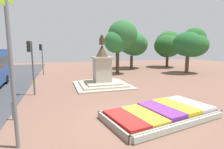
{
  "coord_description": "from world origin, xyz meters",
  "views": [
    {
      "loc": [
        -3.44,
        -7.97,
        3.64
      ],
      "look_at": [
        0.72,
        5.22,
        1.54
      ],
      "focal_mm": 28.0,
      "sensor_mm": 36.0,
      "label": 1
    }
  ],
  "objects_px": {
    "traffic_light_far_corner": "(41,54)",
    "flower_planter": "(163,113)",
    "kerb_bollard_mid_b": "(13,110)",
    "traffic_light_mid_block": "(31,59)",
    "statue_monument": "(102,75)",
    "banner_pole": "(9,42)"
  },
  "relations": [
    {
      "from": "banner_pole",
      "to": "kerb_bollard_mid_b",
      "type": "bearing_deg",
      "value": 104.58
    },
    {
      "from": "flower_planter",
      "to": "banner_pole",
      "type": "bearing_deg",
      "value": -172.69
    },
    {
      "from": "traffic_light_far_corner",
      "to": "flower_planter",
      "type": "bearing_deg",
      "value": -67.91
    },
    {
      "from": "statue_monument",
      "to": "traffic_light_far_corner",
      "type": "distance_m",
      "value": 11.1
    },
    {
      "from": "statue_monument",
      "to": "flower_planter",
      "type": "bearing_deg",
      "value": -82.44
    },
    {
      "from": "flower_planter",
      "to": "statue_monument",
      "type": "distance_m",
      "value": 8.6
    },
    {
      "from": "flower_planter",
      "to": "kerb_bollard_mid_b",
      "type": "xyz_separation_m",
      "value": [
        -7.46,
        1.99,
        0.3
      ]
    },
    {
      "from": "banner_pole",
      "to": "kerb_bollard_mid_b",
      "type": "distance_m",
      "value": 4.43
    },
    {
      "from": "traffic_light_far_corner",
      "to": "kerb_bollard_mid_b",
      "type": "height_order",
      "value": "traffic_light_far_corner"
    },
    {
      "from": "traffic_light_far_corner",
      "to": "statue_monument",
      "type": "bearing_deg",
      "value": -56.62
    },
    {
      "from": "banner_pole",
      "to": "kerb_bollard_mid_b",
      "type": "xyz_separation_m",
      "value": [
        -0.74,
        2.85,
        -3.32
      ]
    },
    {
      "from": "kerb_bollard_mid_b",
      "to": "flower_planter",
      "type": "bearing_deg",
      "value": -14.91
    },
    {
      "from": "flower_planter",
      "to": "kerb_bollard_mid_b",
      "type": "height_order",
      "value": "kerb_bollard_mid_b"
    },
    {
      "from": "flower_planter",
      "to": "traffic_light_far_corner",
      "type": "xyz_separation_m",
      "value": [
        -7.16,
        17.64,
        2.6
      ]
    },
    {
      "from": "flower_planter",
      "to": "statue_monument",
      "type": "height_order",
      "value": "statue_monument"
    },
    {
      "from": "flower_planter",
      "to": "statue_monument",
      "type": "relative_size",
      "value": 1.24
    },
    {
      "from": "flower_planter",
      "to": "traffic_light_far_corner",
      "type": "height_order",
      "value": "traffic_light_far_corner"
    },
    {
      "from": "traffic_light_far_corner",
      "to": "banner_pole",
      "type": "distance_m",
      "value": 18.54
    },
    {
      "from": "flower_planter",
      "to": "traffic_light_mid_block",
      "type": "height_order",
      "value": "traffic_light_mid_block"
    },
    {
      "from": "traffic_light_far_corner",
      "to": "banner_pole",
      "type": "height_order",
      "value": "banner_pole"
    },
    {
      "from": "traffic_light_far_corner",
      "to": "banner_pole",
      "type": "bearing_deg",
      "value": -88.63
    },
    {
      "from": "traffic_light_mid_block",
      "to": "traffic_light_far_corner",
      "type": "xyz_separation_m",
      "value": [
        -0.08,
        10.79,
        -0.0
      ]
    }
  ]
}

